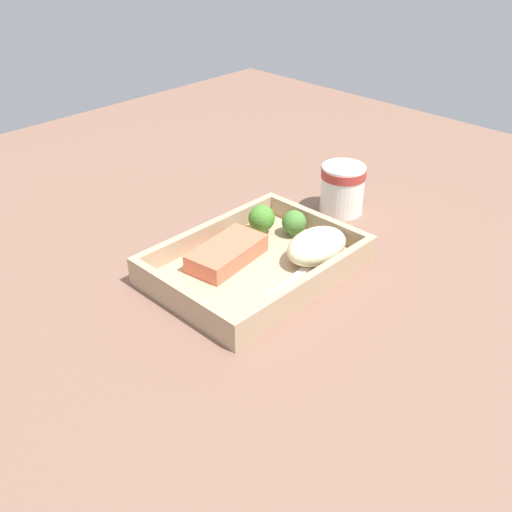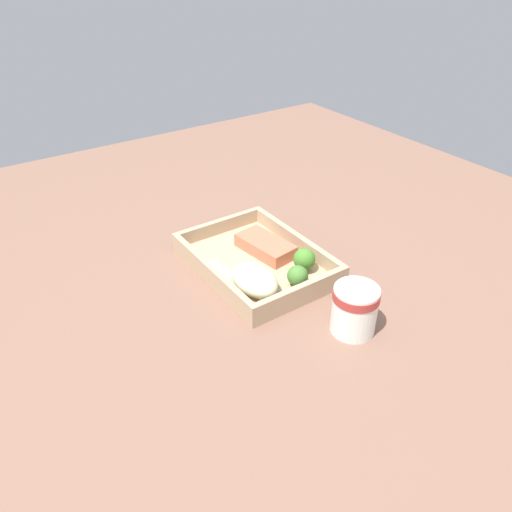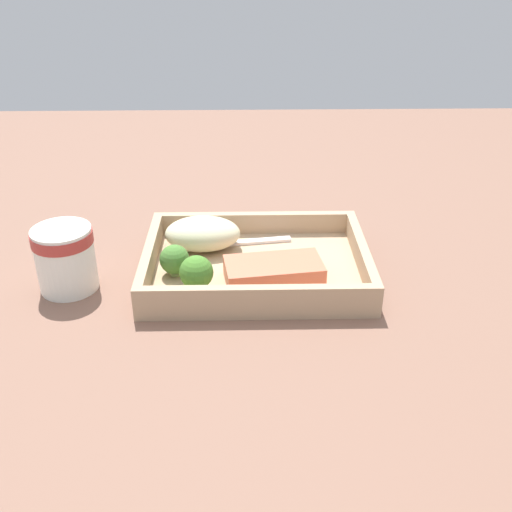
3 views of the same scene
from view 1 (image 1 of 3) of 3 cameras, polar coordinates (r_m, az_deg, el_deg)
name	(u,v)px [view 1 (image 1 of 3)]	position (r cm, az deg, el deg)	size (l,w,h in cm)	color
ground_plane	(256,278)	(86.55, 0.00, -2.08)	(160.00, 160.00, 2.00)	brown
takeout_tray	(256,268)	(85.67, 0.00, -1.19)	(28.75, 21.09, 1.20)	tan
tray_rim	(256,256)	(84.56, 0.00, -0.01)	(28.75, 21.09, 2.96)	tan
salmon_fillet	(227,253)	(85.65, -2.78, 0.27)	(12.00, 6.05, 2.63)	#DC6B4C
mashed_potatoes	(317,246)	(85.95, 5.80, 0.96)	(10.26, 6.93, 4.43)	beige
broccoli_floret_1	(262,219)	(92.11, 0.54, 3.58)	(4.12, 4.12, 4.65)	#78A55C
broccoli_floret_2	(294,223)	(91.96, 3.64, 3.19)	(3.78, 3.78, 4.07)	#83A364
fork	(306,269)	(84.36, 4.75, -1.23)	(15.87, 3.90, 0.44)	white
paper_cup	(342,187)	(101.33, 8.24, 6.56)	(7.45, 7.45, 8.25)	white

